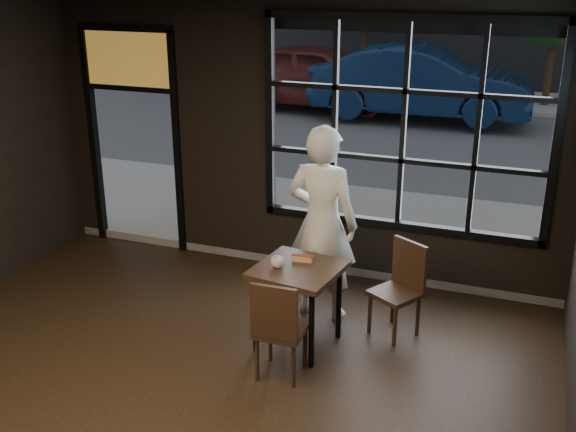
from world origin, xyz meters
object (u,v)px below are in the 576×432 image
at_px(chair_near, 281,326).
at_px(navy_car, 421,82).
at_px(cafe_table, 298,306).
at_px(man, 322,223).

bearing_deg(chair_near, navy_car, -87.97).
distance_m(cafe_table, chair_near, 0.52).
height_order(cafe_table, chair_near, chair_near).
relative_size(cafe_table, navy_car, 0.16).
bearing_deg(man, chair_near, 95.11).
xyz_separation_m(cafe_table, chair_near, (0.04, -0.52, 0.07)).
distance_m(chair_near, navy_car, 10.67).
xyz_separation_m(chair_near, man, (-0.02, 1.17, 0.52)).
relative_size(chair_near, navy_car, 0.19).
xyz_separation_m(chair_near, navy_car, (-0.73, 10.63, 0.44)).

